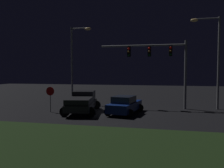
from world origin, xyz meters
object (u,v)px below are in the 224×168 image
at_px(street_lamp_left, 76,56).
at_px(street_lamp_right, 213,52).
at_px(car_sedan, 125,105).
at_px(stop_sign, 50,94).
at_px(traffic_signal_gantry, 159,58).
at_px(pickup_truck, 82,101).

distance_m(street_lamp_left, street_lamp_right, 14.21).
xyz_separation_m(car_sedan, street_lamp_right, (7.69, 4.02, 4.67)).
height_order(car_sedan, stop_sign, stop_sign).
xyz_separation_m(traffic_signal_gantry, street_lamp_left, (-9.24, 1.71, 0.40)).
distance_m(pickup_truck, street_lamp_left, 7.50).
height_order(street_lamp_left, stop_sign, street_lamp_left).
bearing_deg(pickup_truck, car_sedan, -96.93).
height_order(pickup_truck, street_lamp_left, street_lamp_left).
bearing_deg(stop_sign, car_sedan, 6.52).
relative_size(pickup_truck, car_sedan, 1.22).
height_order(car_sedan, street_lamp_right, street_lamp_right).
xyz_separation_m(pickup_truck, stop_sign, (-2.75, -0.56, 0.56)).
bearing_deg(car_sedan, pickup_truck, 102.42).
bearing_deg(street_lamp_right, car_sedan, -152.39).
relative_size(car_sedan, street_lamp_right, 0.54).
distance_m(street_lamp_right, stop_sign, 15.43).
xyz_separation_m(traffic_signal_gantry, stop_sign, (-9.26, -4.35, -3.34)).
height_order(pickup_truck, traffic_signal_gantry, traffic_signal_gantry).
height_order(pickup_truck, stop_sign, stop_sign).
bearing_deg(pickup_truck, street_lamp_right, -79.48).
bearing_deg(street_lamp_right, stop_sign, -161.42).
distance_m(traffic_signal_gantry, street_lamp_left, 9.41).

